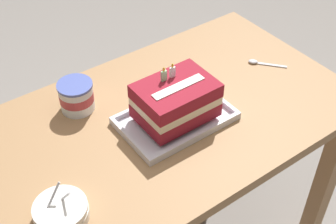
{
  "coord_description": "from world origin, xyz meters",
  "views": [
    {
      "loc": [
        -0.59,
        -0.85,
        1.69
      ],
      "look_at": [
        0.01,
        -0.02,
        0.78
      ],
      "focal_mm": 49.98,
      "sensor_mm": 36.0,
      "label": 1
    }
  ],
  "objects_px": {
    "bowl_stack": "(61,211)",
    "serving_spoon_near_tray": "(258,62)",
    "foil_tray": "(175,119)",
    "birthday_cake": "(176,100)",
    "ice_cream_tub": "(76,96)"
  },
  "relations": [
    {
      "from": "serving_spoon_near_tray",
      "to": "birthday_cake",
      "type": "bearing_deg",
      "value": -170.75
    },
    {
      "from": "ice_cream_tub",
      "to": "serving_spoon_near_tray",
      "type": "bearing_deg",
      "value": -14.37
    },
    {
      "from": "bowl_stack",
      "to": "ice_cream_tub",
      "type": "xyz_separation_m",
      "value": [
        0.22,
        0.33,
        0.03
      ]
    },
    {
      "from": "foil_tray",
      "to": "birthday_cake",
      "type": "bearing_deg",
      "value": 90.0
    },
    {
      "from": "birthday_cake",
      "to": "bowl_stack",
      "type": "relative_size",
      "value": 1.64
    },
    {
      "from": "foil_tray",
      "to": "ice_cream_tub",
      "type": "height_order",
      "value": "ice_cream_tub"
    },
    {
      "from": "bowl_stack",
      "to": "serving_spoon_near_tray",
      "type": "height_order",
      "value": "bowl_stack"
    },
    {
      "from": "foil_tray",
      "to": "serving_spoon_near_tray",
      "type": "xyz_separation_m",
      "value": [
        0.4,
        0.07,
        -0.0
      ]
    },
    {
      "from": "bowl_stack",
      "to": "serving_spoon_near_tray",
      "type": "distance_m",
      "value": 0.85
    },
    {
      "from": "bowl_stack",
      "to": "serving_spoon_near_tray",
      "type": "relative_size",
      "value": 1.21
    },
    {
      "from": "foil_tray",
      "to": "birthday_cake",
      "type": "distance_m",
      "value": 0.07
    },
    {
      "from": "foil_tray",
      "to": "ice_cream_tub",
      "type": "xyz_separation_m",
      "value": [
        -0.21,
        0.22,
        0.04
      ]
    },
    {
      "from": "ice_cream_tub",
      "to": "serving_spoon_near_tray",
      "type": "relative_size",
      "value": 0.96
    },
    {
      "from": "ice_cream_tub",
      "to": "serving_spoon_near_tray",
      "type": "distance_m",
      "value": 0.63
    },
    {
      "from": "ice_cream_tub",
      "to": "serving_spoon_near_tray",
      "type": "xyz_separation_m",
      "value": [
        0.61,
        -0.16,
        -0.04
      ]
    }
  ]
}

